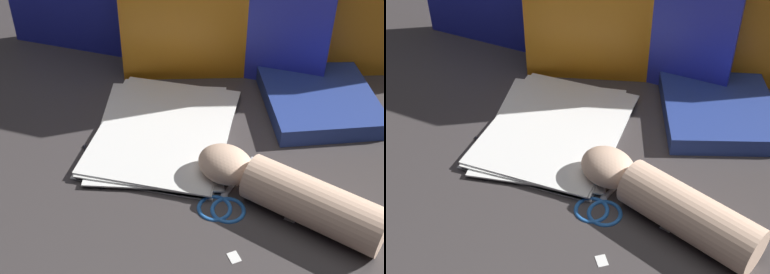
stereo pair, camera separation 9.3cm
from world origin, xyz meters
TOP-DOWN VIEW (x-y plane):
  - ground_plane at (0.00, 0.00)m, footprint 6.00×6.00m
  - paper_stack at (-0.08, 0.09)m, footprint 0.27×0.33m
  - book_closed at (0.21, 0.22)m, footprint 0.27×0.28m
  - scissors at (0.05, -0.07)m, footprint 0.10×0.18m
  - hand_forearm at (0.16, -0.07)m, footprint 0.33×0.21m
  - paper_scrap_near at (0.16, -0.09)m, footprint 0.02×0.02m
  - paper_scrap_mid at (0.08, -0.19)m, footprint 0.02×0.03m
  - pen at (-0.19, -0.02)m, footprint 0.07×0.11m

SIDE VIEW (x-z plane):
  - ground_plane at x=0.00m, z-range 0.00..0.00m
  - paper_scrap_near at x=0.16m, z-range 0.00..0.00m
  - paper_scrap_mid at x=0.08m, z-range 0.00..0.00m
  - pen at x=-0.19m, z-range 0.00..0.01m
  - scissors at x=0.05m, z-range 0.00..0.01m
  - paper_stack at x=-0.08m, z-range 0.00..0.02m
  - book_closed at x=0.21m, z-range 0.00..0.04m
  - hand_forearm at x=0.16m, z-range 0.00..0.08m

